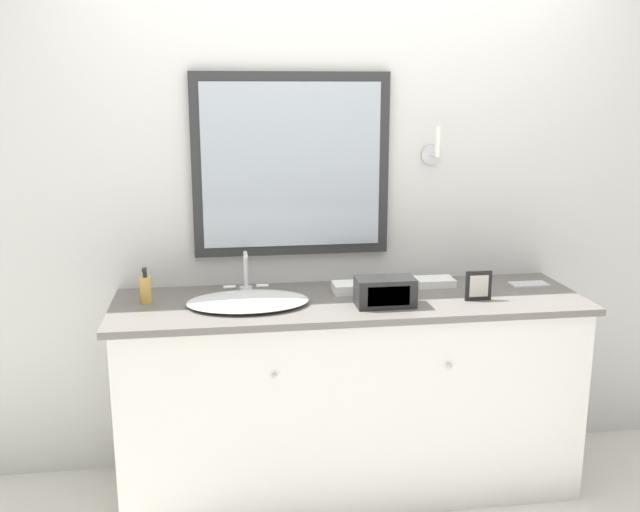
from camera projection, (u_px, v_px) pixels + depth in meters
name	position (u px, v px, depth m)	size (l,w,h in m)	color
wall_back	(337.00, 205.00, 3.41)	(8.00, 0.18, 2.55)	silver
vanity_counter	(349.00, 394.00, 3.27)	(2.09, 0.63, 0.91)	silver
sink_basin	(248.00, 300.00, 3.07)	(0.53, 0.40, 0.20)	white
soap_bottle	(146.00, 289.00, 3.09)	(0.05, 0.05, 0.16)	gold
appliance_box	(385.00, 292.00, 3.05)	(0.25, 0.14, 0.12)	black
picture_frame	(478.00, 286.00, 3.13)	(0.12, 0.01, 0.13)	black
hand_towel_near_sink	(435.00, 282.00, 3.38)	(0.18, 0.12, 0.04)	white
hand_towel_far_corner	(352.00, 288.00, 3.26)	(0.18, 0.13, 0.04)	white
metal_tray	(529.00, 284.00, 3.38)	(0.18, 0.09, 0.01)	silver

